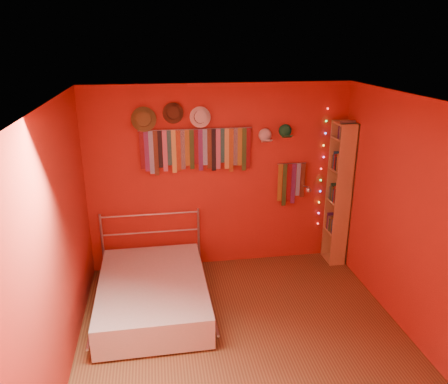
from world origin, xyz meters
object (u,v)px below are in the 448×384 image
tie_rack (196,149)px  bed (153,293)px  reading_lamp (307,189)px  bookshelf (341,193)px

tie_rack → bed: tie_rack is taller
tie_rack → bed: (-0.64, -0.95, -1.48)m
bed → reading_lamp: bearing=19.9°
reading_lamp → bookshelf: bookshelf is taller
reading_lamp → bookshelf: 0.51m
tie_rack → bookshelf: bearing=-4.5°
tie_rack → bed: size_ratio=0.80×
bed → tie_rack: bearing=55.7°
tie_rack → reading_lamp: bearing=-6.8°
tie_rack → bed: 1.87m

